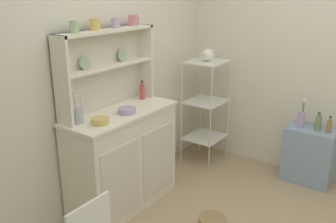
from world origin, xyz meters
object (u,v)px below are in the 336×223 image
(cup_sage_0, at_px, (74,27))
(side_shelf_blue, at_px, (309,155))
(vinegar_bottle, at_px, (329,126))
(hutch_cabinet, at_px, (123,159))
(bakers_rack, at_px, (206,100))
(bowl_mixing_large, at_px, (100,121))
(oil_bottle, at_px, (318,123))
(jam_bottle, at_px, (142,92))
(porcelain_teapot, at_px, (207,55))
(hutch_shelf_unit, at_px, (104,63))
(flower_vase, at_px, (301,117))
(utensil_jar, at_px, (78,116))

(cup_sage_0, bearing_deg, side_shelf_blue, -37.51)
(cup_sage_0, bearing_deg, vinegar_bottle, -40.51)
(hutch_cabinet, bearing_deg, bakers_rack, -5.71)
(bowl_mixing_large, xyz_separation_m, oil_bottle, (1.76, -1.21, -0.28))
(bakers_rack, bearing_deg, jam_bottle, 166.02)
(cup_sage_0, xyz_separation_m, jam_bottle, (0.73, -0.04, -0.66))
(jam_bottle, distance_m, porcelain_teapot, 0.91)
(hutch_shelf_unit, xyz_separation_m, jam_bottle, (0.40, -0.08, -0.33))
(hutch_shelf_unit, xyz_separation_m, flower_vase, (1.44, -1.28, -0.63))
(bakers_rack, height_order, jam_bottle, bakers_rack)
(hutch_cabinet, xyz_separation_m, vinegar_bottle, (1.44, -1.39, 0.18))
(porcelain_teapot, bearing_deg, bowl_mixing_large, 178.13)
(cup_sage_0, height_order, utensil_jar, cup_sage_0)
(bakers_rack, xyz_separation_m, oil_bottle, (0.20, -1.16, -0.08))
(flower_vase, bearing_deg, hutch_cabinet, 142.17)
(flower_vase, bearing_deg, oil_bottle, -90.22)
(bakers_rack, xyz_separation_m, porcelain_teapot, (-0.00, 0.00, 0.50))
(porcelain_teapot, bearing_deg, oil_bottle, -80.23)
(porcelain_teapot, height_order, flower_vase, porcelain_teapot)
(cup_sage_0, distance_m, vinegar_bottle, 2.54)
(cup_sage_0, height_order, porcelain_teapot, cup_sage_0)
(utensil_jar, xyz_separation_m, porcelain_teapot, (1.64, -0.20, 0.26))
(hutch_cabinet, distance_m, flower_vase, 1.84)
(cup_sage_0, distance_m, utensil_jar, 0.68)
(hutch_shelf_unit, bearing_deg, oil_bottle, -45.18)
(flower_vase, xyz_separation_m, oil_bottle, (-0.00, -0.17, -0.03))
(hutch_cabinet, xyz_separation_m, flower_vase, (1.44, -1.12, 0.22))
(jam_bottle, bearing_deg, oil_bottle, -52.75)
(jam_bottle, relative_size, porcelain_teapot, 0.80)
(side_shelf_blue, xyz_separation_m, bowl_mixing_large, (-1.76, 1.17, 0.65))
(bowl_mixing_large, distance_m, oil_bottle, 2.15)
(hutch_shelf_unit, height_order, flower_vase, hutch_shelf_unit)
(bakers_rack, xyz_separation_m, jam_bottle, (-0.85, 0.21, 0.25))
(jam_bottle, xyz_separation_m, porcelain_teapot, (0.84, -0.21, 0.25))
(bakers_rack, xyz_separation_m, side_shelf_blue, (0.20, -1.11, -0.45))
(hutch_cabinet, relative_size, jam_bottle, 6.03)
(cup_sage_0, relative_size, jam_bottle, 0.52)
(bakers_rack, relative_size, jam_bottle, 6.57)
(flower_vase, bearing_deg, utensil_jar, 146.95)
(bakers_rack, distance_m, flower_vase, 1.02)
(bowl_mixing_large, height_order, porcelain_teapot, porcelain_teapot)
(hutch_cabinet, height_order, side_shelf_blue, hutch_cabinet)
(bakers_rack, distance_m, porcelain_teapot, 0.50)
(side_shelf_blue, relative_size, vinegar_bottle, 3.41)
(vinegar_bottle, bearing_deg, bowl_mixing_large, 143.08)
(jam_bottle, height_order, oil_bottle, jam_bottle)
(side_shelf_blue, height_order, vinegar_bottle, vinegar_bottle)
(cup_sage_0, bearing_deg, utensil_jar, -145.93)
(jam_bottle, height_order, vinegar_bottle, jam_bottle)
(hutch_shelf_unit, height_order, porcelain_teapot, hutch_shelf_unit)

